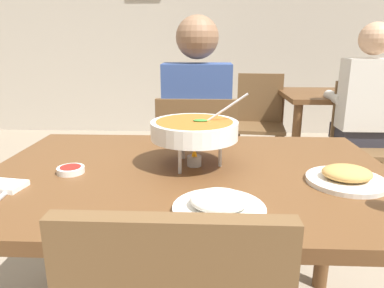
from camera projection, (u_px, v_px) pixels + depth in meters
The scene contains 14 objects.
cafe_rear_partition at pixel (204, 16), 4.47m from camera, with size 10.00×0.10×3.00m, color #BCB2A3.
dining_table_main at pixel (190, 197), 1.23m from camera, with size 1.38×0.93×0.75m.
chair_diner_main at pixel (197, 165), 1.99m from camera, with size 0.44×0.44×0.90m.
diner_main at pixel (197, 123), 1.96m from camera, with size 0.40×0.45×1.31m.
curry_bowl at pixel (194, 130), 1.21m from camera, with size 0.33×0.30×0.26m.
rice_plate at pixel (219, 205), 0.90m from camera, with size 0.24×0.24×0.06m.
appetizer_plate at pixel (346, 177), 1.09m from camera, with size 0.24×0.24×0.06m.
sauce_dish at pixel (71, 170), 1.18m from camera, with size 0.09×0.09×0.02m.
napkin_folded at pixel (4, 186), 1.05m from camera, with size 0.12×0.08×0.02m, color white.
spoon_utensil at pixel (4, 194), 1.00m from camera, with size 0.01×0.17×0.01m, color silver.
dining_table_far at pixel (339, 108), 3.10m from camera, with size 1.00×0.80×0.75m.
chair_bg_middle at pixel (364, 136), 2.60m from camera, with size 0.48×0.48×0.90m.
chair_bg_right at pixel (259, 117), 3.27m from camera, with size 0.49×0.49×0.90m.
patron_bg_middle at pixel (364, 104), 2.56m from camera, with size 0.40×0.45×1.31m.
Camera 1 is at (0.06, -1.13, 1.17)m, focal length 33.07 mm.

